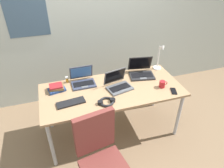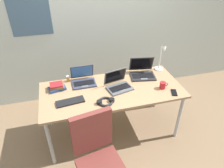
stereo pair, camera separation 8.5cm
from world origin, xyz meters
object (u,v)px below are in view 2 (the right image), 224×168
(office_chair, at_px, (99,165))
(coffee_mug, at_px, (163,85))
(laptop_near_lamp, at_px, (142,72))
(book_stack, at_px, (57,87))
(headphones, at_px, (106,102))
(pill_bottle, at_px, (68,78))
(laptop_mid_desk, at_px, (118,85))
(external_keyboard, at_px, (70,102))
(computer_mouse, at_px, (112,76))
(cell_phone, at_px, (174,93))
(laptop_by_keyboard, at_px, (83,80))
(desk_lamp, at_px, (161,58))

(office_chair, bearing_deg, coffee_mug, 33.55)
(laptop_near_lamp, relative_size, book_stack, 1.67)
(headphones, distance_m, pill_bottle, 0.69)
(laptop_mid_desk, bearing_deg, laptop_near_lamp, 25.68)
(external_keyboard, height_order, coffee_mug, coffee_mug)
(pill_bottle, relative_size, book_stack, 0.35)
(computer_mouse, height_order, coffee_mug, coffee_mug)
(laptop_near_lamp, xyz_separation_m, cell_phone, (0.23, -0.49, -0.04))
(headphones, distance_m, office_chair, 0.70)
(cell_phone, distance_m, book_stack, 1.48)
(laptop_by_keyboard, distance_m, office_chair, 1.12)
(laptop_by_keyboard, distance_m, pill_bottle, 0.22)
(laptop_near_lamp, distance_m, headphones, 0.79)
(book_stack, xyz_separation_m, coffee_mug, (1.31, -0.33, 0.01))
(laptop_mid_desk, relative_size, laptop_near_lamp, 0.93)
(laptop_mid_desk, xyz_separation_m, coffee_mug, (0.54, -0.16, -0.00))
(desk_lamp, height_order, book_stack, desk_lamp)
(desk_lamp, distance_m, laptop_by_keyboard, 1.14)
(external_keyboard, distance_m, office_chair, 0.78)
(laptop_near_lamp, distance_m, pill_bottle, 1.03)
(desk_lamp, bearing_deg, headphones, -151.28)
(laptop_mid_desk, distance_m, cell_phone, 0.70)
(book_stack, height_order, office_chair, office_chair)
(desk_lamp, bearing_deg, book_stack, -176.49)
(desk_lamp, bearing_deg, cell_phone, -97.58)
(pill_bottle, bearing_deg, desk_lamp, -2.78)
(desk_lamp, bearing_deg, office_chair, -136.95)
(external_keyboard, height_order, office_chair, office_chair)
(laptop_near_lamp, height_order, headphones, laptop_near_lamp)
(laptop_by_keyboard, xyz_separation_m, cell_phone, (1.05, -0.52, -0.04))
(external_keyboard, relative_size, computer_mouse, 3.44)
(coffee_mug, bearing_deg, pill_bottle, 157.09)
(desk_lamp, bearing_deg, laptop_near_lamp, -168.09)
(pill_bottle, bearing_deg, book_stack, -134.46)
(laptop_mid_desk, height_order, pill_bottle, laptop_mid_desk)
(laptop_by_keyboard, height_order, coffee_mug, laptop_by_keyboard)
(laptop_by_keyboard, xyz_separation_m, external_keyboard, (-0.22, -0.37, -0.04))
(headphones, xyz_separation_m, office_chair, (-0.21, -0.56, -0.36))
(external_keyboard, distance_m, coffee_mug, 1.18)
(computer_mouse, height_order, cell_phone, computer_mouse)
(desk_lamp, relative_size, headphones, 1.87)
(pill_bottle, bearing_deg, laptop_by_keyboard, -26.24)
(coffee_mug, bearing_deg, laptop_by_keyboard, 157.79)
(book_stack, bearing_deg, headphones, -38.80)
(laptop_by_keyboard, relative_size, laptop_near_lamp, 0.80)
(cell_phone, distance_m, office_chair, 1.25)
(headphones, bearing_deg, book_stack, 141.20)
(office_chair, bearing_deg, laptop_near_lamp, 49.93)
(computer_mouse, xyz_separation_m, coffee_mug, (0.55, -0.43, 0.03))
(coffee_mug, bearing_deg, office_chair, -146.45)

